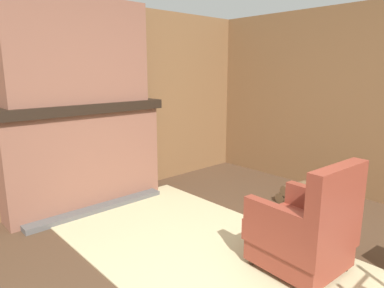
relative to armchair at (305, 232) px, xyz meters
name	(u,v)px	position (x,y,z in m)	size (l,w,h in m)	color
wood_panel_wall_left	(74,105)	(-2.73, -0.66, 0.87)	(0.06, 6.02, 2.43)	brown
fireplace_hearth	(86,156)	(-2.51, -0.66, 0.27)	(0.57, 1.96, 1.25)	brown
chimney_breast	(78,51)	(-2.52, -0.66, 1.48)	(0.31, 1.64, 1.16)	brown
area_rug	(228,263)	(-0.49, -0.38, -0.34)	(3.89, 1.75, 0.01)	#C6B789
armchair	(305,232)	(0.00, 0.00, 0.00)	(0.72, 0.69, 0.95)	brown
firewood_stack	(299,195)	(-0.79, 1.27, -0.24)	(0.46, 0.45, 0.25)	brown
oil_lamp_vase	(32,96)	(-2.56, -1.19, 1.01)	(0.13, 0.13, 0.32)	#47708E
storage_case	(128,95)	(-2.56, -0.01, 0.97)	(0.16, 0.28, 0.13)	gray
decorative_plate_on_mantel	(70,91)	(-2.58, -0.76, 1.04)	(0.07, 0.28, 0.28)	red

